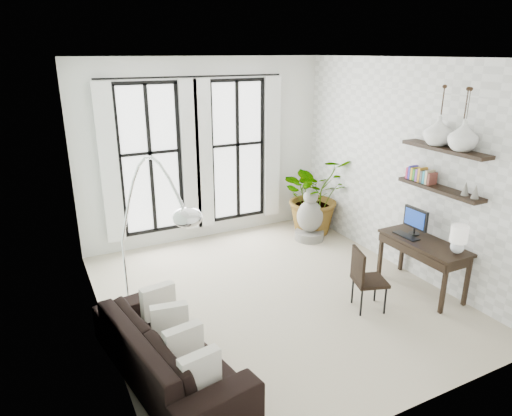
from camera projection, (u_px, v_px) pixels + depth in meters
floor at (273, 295)px, 6.46m from camera, size 5.00×5.00×0.00m
ceiling at (276, 58)px, 5.42m from camera, size 5.00×5.00×0.00m
wall_left at (95, 213)px, 4.98m from camera, size 0.00×5.00×5.00m
wall_right at (404, 168)px, 6.90m from camera, size 0.00×5.00×5.00m
wall_back at (206, 151)px, 8.05m from camera, size 4.50×0.00×4.50m
windows at (196, 155)px, 7.91m from camera, size 3.26×0.13×2.65m
wall_shelves at (439, 172)px, 6.14m from camera, size 0.25×1.30×0.60m
sofa at (168, 350)px, 4.76m from camera, size 1.22×2.32×0.65m
throw_pillows at (176, 333)px, 4.74m from camera, size 0.40×1.52×0.40m
plant at (315, 194)px, 8.50m from camera, size 1.35×1.17×1.48m
desk at (427, 246)px, 6.33m from camera, size 0.55×1.29×1.16m
desk_chair at (365, 276)px, 5.96m from camera, size 0.51×0.51×0.86m
arc_lamp at (148, 199)px, 4.99m from camera, size 0.72×1.79×2.24m
buddha at (310, 219)px, 8.25m from camera, size 0.53×0.53×0.95m
vase_a at (463, 136)px, 5.72m from camera, size 0.37×0.37×0.38m
vase_b at (438, 131)px, 6.06m from camera, size 0.37×0.37×0.38m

